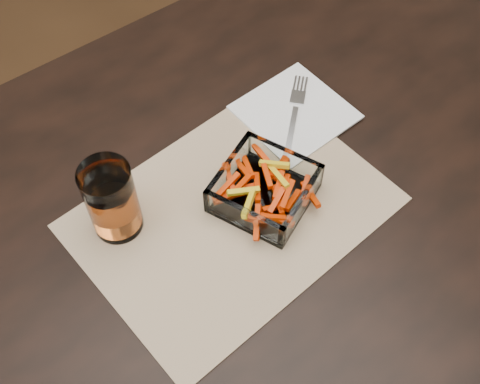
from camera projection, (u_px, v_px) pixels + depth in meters
name	position (u px, v px, depth m)	size (l,w,h in m)	color
dining_table	(276.00, 204.00, 1.03)	(1.60, 0.90, 0.75)	black
placemat	(233.00, 212.00, 0.92)	(0.45, 0.33, 0.00)	tan
glass_bowl	(264.00, 190.00, 0.91)	(0.18, 0.18, 0.05)	white
tumbler	(112.00, 202.00, 0.85)	(0.07, 0.07, 0.13)	white
napkin	(295.00, 112.00, 1.02)	(0.17, 0.17, 0.00)	white
fork	(295.00, 112.00, 1.02)	(0.15, 0.13, 0.00)	silver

